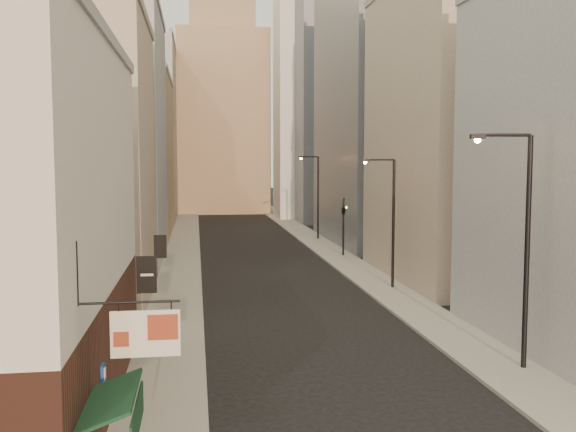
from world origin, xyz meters
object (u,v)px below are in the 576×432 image
at_px(clock_tower, 222,101).
at_px(white_tower, 305,86).
at_px(traffic_light_right, 343,213).
at_px(streetlamp_mid, 390,215).
at_px(streetlamp_far, 316,192).
at_px(streetlamp_near, 521,237).

bearing_deg(clock_tower, white_tower, -51.84).
relative_size(clock_tower, traffic_light_right, 8.98).
xyz_separation_m(clock_tower, traffic_light_right, (8.05, -51.09, -13.86)).
xyz_separation_m(streetlamp_mid, traffic_light_right, (0.26, 13.97, -0.95)).
bearing_deg(white_tower, streetlamp_far, -96.99).
height_order(clock_tower, streetlamp_mid, clock_tower).
height_order(streetlamp_near, streetlamp_far, streetlamp_near).
relative_size(streetlamp_far, traffic_light_right, 1.72).
bearing_deg(traffic_light_right, streetlamp_near, 93.03).
height_order(white_tower, streetlamp_mid, white_tower).
distance_m(clock_tower, streetlamp_near, 82.45).
relative_size(streetlamp_near, traffic_light_right, 1.84).
xyz_separation_m(white_tower, streetlamp_mid, (-3.21, -51.06, -13.88)).
distance_m(clock_tower, streetlamp_mid, 66.78).
height_order(streetlamp_far, traffic_light_right, streetlamp_far).
xyz_separation_m(streetlamp_near, streetlamp_mid, (-0.21, 16.06, -0.52)).
distance_m(streetlamp_mid, traffic_light_right, 14.00).
distance_m(streetlamp_near, traffic_light_right, 30.06).
bearing_deg(white_tower, streetlamp_mid, -93.60).
xyz_separation_m(white_tower, streetlamp_near, (-3.01, -67.12, -13.36)).
distance_m(clock_tower, streetlamp_far, 42.27).
relative_size(white_tower, streetlamp_near, 4.52).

